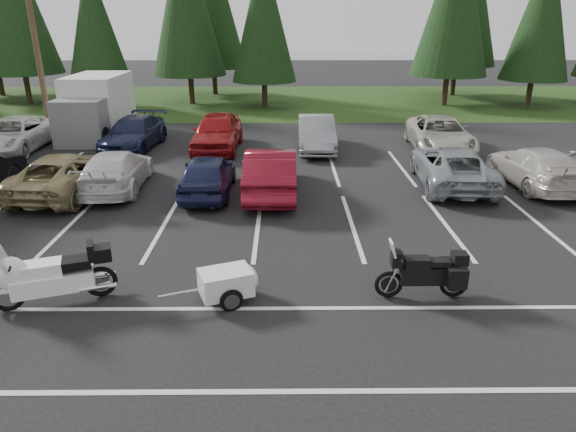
# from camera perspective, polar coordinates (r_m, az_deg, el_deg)

# --- Properties ---
(ground) EXTENTS (120.00, 120.00, 0.00)m
(ground) POSITION_cam_1_polar(r_m,az_deg,el_deg) (13.84, -5.62, -2.62)
(ground) COLOR black
(ground) RESTS_ON ground
(grass_strip) EXTENTS (80.00, 16.00, 0.01)m
(grass_strip) POSITION_cam_1_polar(r_m,az_deg,el_deg) (37.05, -2.46, 12.64)
(grass_strip) COLOR #1C3310
(grass_strip) RESTS_ON ground
(lake_water) EXTENTS (70.00, 50.00, 0.02)m
(lake_water) POSITION_cam_1_polar(r_m,az_deg,el_deg) (67.89, 1.93, 16.60)
(lake_water) COLOR slate
(lake_water) RESTS_ON ground
(utility_pole) EXTENTS (1.60, 0.26, 9.00)m
(utility_pole) POSITION_cam_1_polar(r_m,az_deg,el_deg) (27.07, -26.32, 17.37)
(utility_pole) COLOR #473321
(utility_pole) RESTS_ON ground
(box_truck) EXTENTS (2.40, 5.60, 2.90)m
(box_truck) POSITION_cam_1_polar(r_m,az_deg,el_deg) (27.07, -20.86, 11.17)
(box_truck) COLOR silver
(box_truck) RESTS_ON ground
(stall_markings) EXTENTS (32.00, 16.00, 0.01)m
(stall_markings) POSITION_cam_1_polar(r_m,az_deg,el_deg) (15.69, -5.01, 0.37)
(stall_markings) COLOR silver
(stall_markings) RESTS_ON ground
(conifer_3) EXTENTS (3.87, 3.87, 9.02)m
(conifer_3) POSITION_cam_1_polar(r_m,az_deg,el_deg) (35.98, -20.78, 19.54)
(conifer_3) COLOR #332316
(conifer_3) RESTS_ON ground
(conifer_4) EXTENTS (4.80, 4.80, 11.17)m
(conifer_4) POSITION_cam_1_polar(r_m,az_deg,el_deg) (36.06, -11.32, 22.45)
(conifer_4) COLOR #332316
(conifer_4) RESTS_ON ground
(conifer_5) EXTENTS (4.14, 4.14, 9.63)m
(conifer_5) POSITION_cam_1_polar(r_m,az_deg,el_deg) (34.22, -2.75, 21.38)
(conifer_5) COLOR #332316
(conifer_5) RESTS_ON ground
(conifer_7) EXTENTS (4.27, 4.27, 9.94)m
(conifer_7) POSITION_cam_1_polar(r_m,az_deg,el_deg) (38.05, 26.46, 19.61)
(conifer_7) COLOR #332316
(conifer_7) RESTS_ON ground
(car_near_2) EXTENTS (2.69, 5.13, 1.38)m
(car_near_2) POSITION_cam_1_polar(r_m,az_deg,el_deg) (18.71, -23.35, 4.36)
(car_near_2) COLOR olive
(car_near_2) RESTS_ON ground
(car_near_3) EXTENTS (2.11, 4.70, 1.34)m
(car_near_3) POSITION_cam_1_polar(r_m,az_deg,el_deg) (18.60, -18.57, 4.85)
(car_near_3) COLOR silver
(car_near_3) RESTS_ON ground
(car_near_4) EXTENTS (1.62, 4.01, 1.37)m
(car_near_4) POSITION_cam_1_polar(r_m,az_deg,el_deg) (17.31, -8.92, 4.58)
(car_near_4) COLOR #191D40
(car_near_4) RESTS_ON ground
(car_near_5) EXTENTS (1.67, 4.73, 1.56)m
(car_near_5) POSITION_cam_1_polar(r_m,az_deg,el_deg) (17.11, -1.88, 4.97)
(car_near_5) COLOR maroon
(car_near_5) RESTS_ON ground
(car_near_6) EXTENTS (2.68, 5.17, 1.39)m
(car_near_6) POSITION_cam_1_polar(r_m,az_deg,el_deg) (18.89, 17.77, 5.28)
(car_near_6) COLOR gray
(car_near_6) RESTS_ON ground
(car_near_7) EXTENTS (2.10, 4.78, 1.36)m
(car_near_7) POSITION_cam_1_polar(r_m,az_deg,el_deg) (19.96, 25.80, 4.94)
(car_near_7) COLOR beige
(car_near_7) RESTS_ON ground
(car_far_0) EXTENTS (2.41, 5.17, 1.43)m
(car_far_0) POSITION_cam_1_polar(r_m,az_deg,el_deg) (25.86, -28.25, 7.95)
(car_far_0) COLOR silver
(car_far_0) RESTS_ON ground
(car_far_1) EXTENTS (2.36, 4.95, 1.39)m
(car_far_1) POSITION_cam_1_polar(r_m,az_deg,el_deg) (24.27, -16.77, 8.79)
(car_far_1) COLOR #171B3A
(car_far_1) RESTS_ON ground
(car_far_2) EXTENTS (2.06, 4.82, 1.62)m
(car_far_2) POSITION_cam_1_polar(r_m,az_deg,el_deg) (23.22, -7.86, 9.25)
(car_far_2) COLOR maroon
(car_far_2) RESTS_ON ground
(car_far_3) EXTENTS (1.60, 4.47, 1.47)m
(car_far_3) POSITION_cam_1_polar(r_m,az_deg,el_deg) (23.07, 3.18, 9.14)
(car_far_3) COLOR gray
(car_far_3) RESTS_ON ground
(car_far_4) EXTENTS (2.90, 5.50, 1.48)m
(car_far_4) POSITION_cam_1_polar(r_m,az_deg,el_deg) (23.73, 16.55, 8.65)
(car_far_4) COLOR #AFADA0
(car_far_4) RESTS_ON ground
(touring_motorcycle) EXTENTS (2.86, 1.70, 1.52)m
(touring_motorcycle) POSITION_cam_1_polar(r_m,az_deg,el_deg) (11.55, -24.77, -5.54)
(touring_motorcycle) COLOR white
(touring_motorcycle) RESTS_ON ground
(cargo_trailer) EXTENTS (1.74, 1.36, 0.71)m
(cargo_trailer) POSITION_cam_1_polar(r_m,az_deg,el_deg) (10.87, -6.92, -7.67)
(cargo_trailer) COLOR white
(cargo_trailer) RESTS_ON ground
(adventure_motorcycle) EXTENTS (2.20, 0.78, 1.34)m
(adventure_motorcycle) POSITION_cam_1_polar(r_m,az_deg,el_deg) (11.14, 14.77, -5.69)
(adventure_motorcycle) COLOR black
(adventure_motorcycle) RESTS_ON ground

